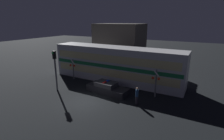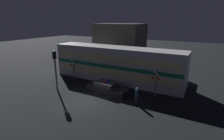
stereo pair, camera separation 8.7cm
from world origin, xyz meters
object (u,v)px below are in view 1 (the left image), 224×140
Objects in this scene: train at (116,64)px; traffic_light_corner at (55,67)px; crossing_signal_near at (156,81)px; police_car at (107,88)px; pedestrian at (137,96)px.

traffic_light_corner reaches higher than train.
crossing_signal_near is at bearing -23.94° from train.
police_car is at bearing 22.97° from traffic_light_corner.
traffic_light_corner is at bearing -124.55° from train.
train is 3.50× the size of police_car.
traffic_light_corner is at bearing -173.13° from pedestrian.
traffic_light_corner reaches higher than crossing_signal_near.
crossing_signal_near is 11.20m from traffic_light_corner.
crossing_signal_near is 0.65× the size of traffic_light_corner.
traffic_light_corner is (-4.38, -6.37, 0.56)m from train.
pedestrian is at bearing -11.01° from police_car.
train is 6.75m from crossing_signal_near.
police_car is at bearing 163.70° from pedestrian.
crossing_signal_near reaches higher than pedestrian.
crossing_signal_near reaches higher than police_car.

